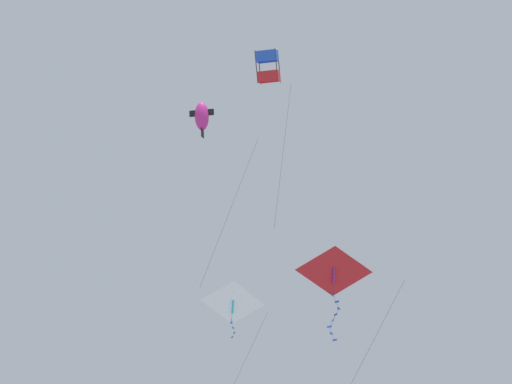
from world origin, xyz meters
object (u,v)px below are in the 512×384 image
object	(u,v)px
kite_box_low_drifter	(268,67)
kite_fish_highest	(202,117)
kite_delta_near_left	(334,273)
kite_delta_upper_right	(233,303)

from	to	relation	value
kite_box_low_drifter	kite_fish_highest	bearing A→B (deg)	-135.10
kite_box_low_drifter	kite_delta_near_left	xyz separation A→B (m)	(1.49, -2.31, -9.51)
kite_fish_highest	kite_delta_upper_right	xyz separation A→B (m)	(4.45, 9.82, -4.08)
kite_box_low_drifter	kite_delta_near_left	world-z (taller)	kite_box_low_drifter
kite_box_low_drifter	kite_delta_upper_right	distance (m)	11.81
kite_box_low_drifter	kite_delta_near_left	distance (m)	9.89
kite_delta_near_left	kite_delta_upper_right	distance (m)	11.54
kite_delta_near_left	kite_fish_highest	distance (m)	7.74
kite_box_low_drifter	kite_delta_near_left	bearing A→B (deg)	-26.80
kite_fish_highest	kite_delta_upper_right	size ratio (longest dim) A/B	1.07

